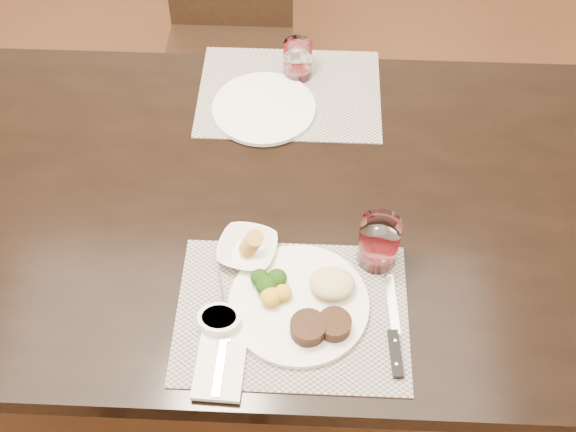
{
  "coord_description": "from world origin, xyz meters",
  "views": [
    {
      "loc": [
        0.28,
        -1.02,
        2.0
      ],
      "look_at": [
        0.24,
        -0.1,
        0.82
      ],
      "focal_mm": 45.0,
      "sensor_mm": 36.0,
      "label": 1
    }
  ],
  "objects_px": {
    "dinner_plate": "(305,303)",
    "cracker_bowl": "(248,249)",
    "wine_glass_near": "(379,244)",
    "far_plate": "(264,108)",
    "chair_far": "(229,29)",
    "steak_knife": "(395,341)"
  },
  "relations": [
    {
      "from": "chair_far",
      "to": "far_plate",
      "type": "height_order",
      "value": "chair_far"
    },
    {
      "from": "far_plate",
      "to": "wine_glass_near",
      "type": "bearing_deg",
      "value": -58.91
    },
    {
      "from": "wine_glass_near",
      "to": "chair_far",
      "type": "bearing_deg",
      "value": 111.68
    },
    {
      "from": "dinner_plate",
      "to": "far_plate",
      "type": "bearing_deg",
      "value": 89.05
    },
    {
      "from": "chair_far",
      "to": "cracker_bowl",
      "type": "xyz_separation_m",
      "value": [
        0.16,
        -1.08,
        0.27
      ]
    },
    {
      "from": "steak_knife",
      "to": "wine_glass_near",
      "type": "height_order",
      "value": "wine_glass_near"
    },
    {
      "from": "far_plate",
      "to": "steak_knife",
      "type": "bearing_deg",
      "value": -65.24
    },
    {
      "from": "chair_far",
      "to": "far_plate",
      "type": "distance_m",
      "value": 0.71
    },
    {
      "from": "cracker_bowl",
      "to": "wine_glass_near",
      "type": "distance_m",
      "value": 0.27
    },
    {
      "from": "steak_knife",
      "to": "wine_glass_near",
      "type": "xyz_separation_m",
      "value": [
        -0.03,
        0.2,
        0.05
      ]
    },
    {
      "from": "chair_far",
      "to": "dinner_plate",
      "type": "distance_m",
      "value": 1.27
    },
    {
      "from": "wine_glass_near",
      "to": "far_plate",
      "type": "height_order",
      "value": "wine_glass_near"
    },
    {
      "from": "cracker_bowl",
      "to": "wine_glass_near",
      "type": "relative_size",
      "value": 1.23
    },
    {
      "from": "chair_far",
      "to": "dinner_plate",
      "type": "xyz_separation_m",
      "value": [
        0.29,
        -1.21,
        0.27
      ]
    },
    {
      "from": "dinner_plate",
      "to": "cracker_bowl",
      "type": "bearing_deg",
      "value": 122.03
    },
    {
      "from": "dinner_plate",
      "to": "steak_knife",
      "type": "bearing_deg",
      "value": -35.35
    },
    {
      "from": "chair_far",
      "to": "steak_knife",
      "type": "relative_size",
      "value": 3.88
    },
    {
      "from": "wine_glass_near",
      "to": "cracker_bowl",
      "type": "bearing_deg",
      "value": -180.0
    },
    {
      "from": "dinner_plate",
      "to": "far_plate",
      "type": "distance_m",
      "value": 0.58
    },
    {
      "from": "chair_far",
      "to": "far_plate",
      "type": "xyz_separation_m",
      "value": [
        0.17,
        -0.64,
        0.26
      ]
    },
    {
      "from": "dinner_plate",
      "to": "cracker_bowl",
      "type": "distance_m",
      "value": 0.18
    },
    {
      "from": "dinner_plate",
      "to": "wine_glass_near",
      "type": "relative_size",
      "value": 2.43
    }
  ]
}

